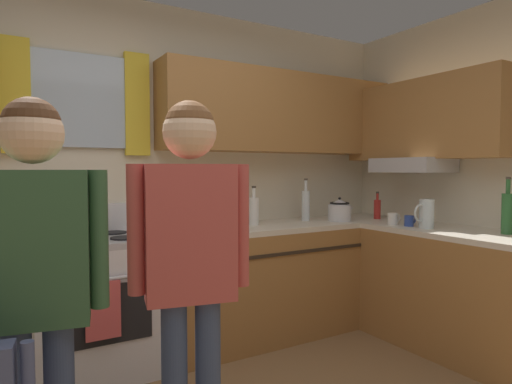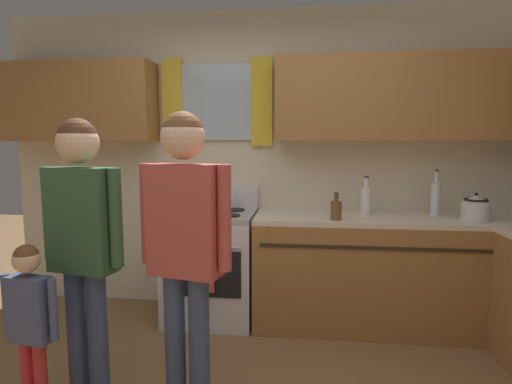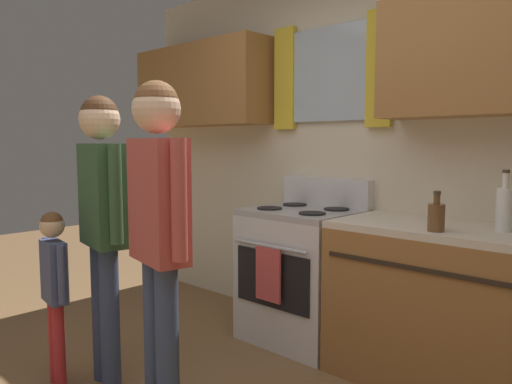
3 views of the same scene
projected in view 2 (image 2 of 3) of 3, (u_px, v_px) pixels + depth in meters
back_wall_unit at (266, 139)px, 3.52m from camera, size 4.60×0.42×2.60m
kitchen_counter_run at (463, 292)px, 2.82m from camera, size 2.32×2.06×0.90m
stove_oven at (212, 264)px, 3.42m from camera, size 0.72×0.67×1.10m
bottle_tall_clear at (435, 198)px, 3.21m from camera, size 0.07×0.07×0.37m
bottle_squat_brown at (336, 210)px, 3.05m from camera, size 0.08×0.08×0.21m
bottle_milk_white at (366, 200)px, 3.25m from camera, size 0.08×0.08×0.31m
stovetop_kettle at (476, 208)px, 3.02m from camera, size 0.27×0.20×0.21m
adult_holding_child at (82, 231)px, 2.17m from camera, size 0.49×0.22×1.60m
adult_in_plaid at (185, 232)px, 2.06m from camera, size 0.49×0.23×1.63m
small_child at (30, 316)px, 2.04m from camera, size 0.32×0.13×0.97m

